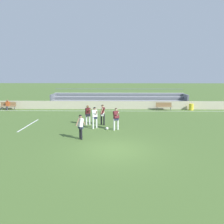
{
  "coord_description": "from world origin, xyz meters",
  "views": [
    {
      "loc": [
        0.07,
        -11.96,
        4.32
      ],
      "look_at": [
        -0.28,
        6.82,
        0.96
      ],
      "focal_mm": 35.44,
      "sensor_mm": 36.0,
      "label": 1
    }
  ],
  "objects_px": {
    "player_dark_wide_left": "(103,113)",
    "soccer_ball": "(107,128)",
    "player_dark_pressing_high": "(88,113)",
    "bench_centre_sideline": "(8,105)",
    "player_white_wide_right": "(81,125)",
    "bleacher_stand": "(119,99)",
    "trash_bin": "(191,107)",
    "player_dark_dropping_back": "(116,117)",
    "player_white_overlapping": "(95,116)",
    "spectator_seated": "(7,104)",
    "bench_far_left": "(164,106)"
  },
  "relations": [
    {
      "from": "player_dark_wide_left",
      "to": "soccer_ball",
      "type": "height_order",
      "value": "player_dark_wide_left"
    },
    {
      "from": "player_dark_pressing_high",
      "to": "player_dark_wide_left",
      "type": "height_order",
      "value": "player_dark_wide_left"
    },
    {
      "from": "bench_centre_sideline",
      "to": "player_white_wide_right",
      "type": "bearing_deg",
      "value": -47.78
    },
    {
      "from": "player_dark_pressing_high",
      "to": "player_dark_wide_left",
      "type": "relative_size",
      "value": 0.96
    },
    {
      "from": "bleacher_stand",
      "to": "trash_bin",
      "type": "relative_size",
      "value": 22.93
    },
    {
      "from": "trash_bin",
      "to": "bench_centre_sideline",
      "type": "bearing_deg",
      "value": -179.64
    },
    {
      "from": "bench_centre_sideline",
      "to": "player_dark_dropping_back",
      "type": "relative_size",
      "value": 1.06
    },
    {
      "from": "trash_bin",
      "to": "soccer_ball",
      "type": "bearing_deg",
      "value": -135.85
    },
    {
      "from": "trash_bin",
      "to": "player_dark_dropping_back",
      "type": "bearing_deg",
      "value": -133.59
    },
    {
      "from": "bench_centre_sideline",
      "to": "player_white_overlapping",
      "type": "relative_size",
      "value": 1.06
    },
    {
      "from": "player_dark_wide_left",
      "to": "player_dark_dropping_back",
      "type": "bearing_deg",
      "value": -55.42
    },
    {
      "from": "player_white_wide_right",
      "to": "bench_centre_sideline",
      "type": "bearing_deg",
      "value": 132.22
    },
    {
      "from": "bleacher_stand",
      "to": "player_dark_wide_left",
      "type": "distance_m",
      "value": 10.57
    },
    {
      "from": "bleacher_stand",
      "to": "player_white_overlapping",
      "type": "relative_size",
      "value": 10.14
    },
    {
      "from": "player_dark_wide_left",
      "to": "bench_centre_sideline",
      "type": "bearing_deg",
      "value": 147.28
    },
    {
      "from": "soccer_ball",
      "to": "spectator_seated",
      "type": "bearing_deg",
      "value": 143.45
    },
    {
      "from": "player_white_overlapping",
      "to": "player_white_wide_right",
      "type": "distance_m",
      "value": 2.93
    },
    {
      "from": "player_dark_pressing_high",
      "to": "bench_far_left",
      "type": "bearing_deg",
      "value": 43.14
    },
    {
      "from": "player_white_wide_right",
      "to": "player_dark_pressing_high",
      "type": "height_order",
      "value": "player_dark_pressing_high"
    },
    {
      "from": "bench_far_left",
      "to": "player_dark_wide_left",
      "type": "bearing_deg",
      "value": -131.8
    },
    {
      "from": "bench_far_left",
      "to": "player_dark_pressing_high",
      "type": "distance_m",
      "value": 10.82
    },
    {
      "from": "bench_far_left",
      "to": "trash_bin",
      "type": "bearing_deg",
      "value": 2.41
    },
    {
      "from": "player_white_wide_right",
      "to": "trash_bin",
      "type": "bearing_deg",
      "value": 46.3
    },
    {
      "from": "trash_bin",
      "to": "spectator_seated",
      "type": "xyz_separation_m",
      "value": [
        -21.45,
        -0.25,
        0.33
      ]
    },
    {
      "from": "soccer_ball",
      "to": "player_dark_pressing_high",
      "type": "bearing_deg",
      "value": 135.65
    },
    {
      "from": "bleacher_stand",
      "to": "player_white_overlapping",
      "type": "xyz_separation_m",
      "value": [
        -2.02,
        -11.61,
        0.12
      ]
    },
    {
      "from": "player_white_wide_right",
      "to": "player_dark_pressing_high",
      "type": "xyz_separation_m",
      "value": [
        -0.04,
        4.05,
        0.01
      ]
    },
    {
      "from": "spectator_seated",
      "to": "player_white_overlapping",
      "type": "relative_size",
      "value": 0.71
    },
    {
      "from": "bleacher_stand",
      "to": "player_dark_dropping_back",
      "type": "bearing_deg",
      "value": -91.7
    },
    {
      "from": "player_dark_pressing_high",
      "to": "player_dark_wide_left",
      "type": "xyz_separation_m",
      "value": [
        1.24,
        -0.05,
        0.04
      ]
    },
    {
      "from": "player_dark_pressing_high",
      "to": "soccer_ball",
      "type": "relative_size",
      "value": 7.51
    },
    {
      "from": "player_dark_dropping_back",
      "to": "player_dark_pressing_high",
      "type": "xyz_separation_m",
      "value": [
        -2.35,
        1.66,
        -0.03
      ]
    },
    {
      "from": "player_dark_wide_left",
      "to": "trash_bin",
      "type": "bearing_deg",
      "value": 37.52
    },
    {
      "from": "bench_far_left",
      "to": "player_dark_pressing_high",
      "type": "relative_size",
      "value": 1.09
    },
    {
      "from": "player_dark_pressing_high",
      "to": "soccer_ball",
      "type": "bearing_deg",
      "value": -44.35
    },
    {
      "from": "bench_far_left",
      "to": "soccer_ball",
      "type": "distance_m",
      "value": 10.97
    },
    {
      "from": "bench_centre_sideline",
      "to": "player_dark_dropping_back",
      "type": "distance_m",
      "value": 15.6
    },
    {
      "from": "player_white_overlapping",
      "to": "player_dark_wide_left",
      "type": "bearing_deg",
      "value": 64.37
    },
    {
      "from": "player_dark_pressing_high",
      "to": "soccer_ball",
      "type": "distance_m",
      "value": 2.49
    },
    {
      "from": "player_dark_dropping_back",
      "to": "soccer_ball",
      "type": "distance_m",
      "value": 1.13
    },
    {
      "from": "player_white_wide_right",
      "to": "player_dark_pressing_high",
      "type": "relative_size",
      "value": 0.99
    },
    {
      "from": "bench_far_left",
      "to": "soccer_ball",
      "type": "xyz_separation_m",
      "value": [
        -6.22,
        -9.02,
        -0.44
      ]
    },
    {
      "from": "trash_bin",
      "to": "player_dark_dropping_back",
      "type": "relative_size",
      "value": 0.44
    },
    {
      "from": "player_dark_dropping_back",
      "to": "player_white_wide_right",
      "type": "xyz_separation_m",
      "value": [
        -2.31,
        -2.39,
        -0.04
      ]
    },
    {
      "from": "player_white_wide_right",
      "to": "bench_far_left",
      "type": "bearing_deg",
      "value": 55.55
    },
    {
      "from": "player_white_wide_right",
      "to": "soccer_ball",
      "type": "distance_m",
      "value": 3.04
    },
    {
      "from": "bench_far_left",
      "to": "player_dark_dropping_back",
      "type": "height_order",
      "value": "player_dark_dropping_back"
    },
    {
      "from": "trash_bin",
      "to": "player_white_overlapping",
      "type": "bearing_deg",
      "value": -140.05
    },
    {
      "from": "bench_centre_sideline",
      "to": "spectator_seated",
      "type": "xyz_separation_m",
      "value": [
        0.0,
        -0.12,
        0.16
      ]
    },
    {
      "from": "player_white_overlapping",
      "to": "bleacher_stand",
      "type": "bearing_deg",
      "value": 80.11
    }
  ]
}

